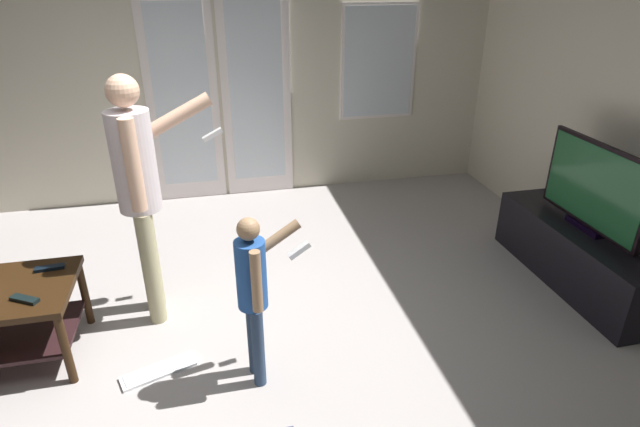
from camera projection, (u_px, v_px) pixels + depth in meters
name	position (u px, v px, depth m)	size (l,w,h in m)	color
ground_plane	(208.00, 368.00, 3.12)	(6.33, 5.50, 0.02)	#A8A09D
wall_back_with_doors	(194.00, 65.00, 4.94)	(6.33, 0.09, 2.81)	beige
tv_stand	(578.00, 256.00, 3.88)	(0.45, 1.51, 0.46)	black
flat_screen_tv	(594.00, 187.00, 3.64)	(0.08, 0.97, 0.65)	black
person_adult	(140.00, 181.00, 3.19)	(0.69, 0.50, 1.65)	tan
person_child	(254.00, 287.00, 2.78)	(0.44, 0.33, 1.05)	navy
loose_keyboard	(158.00, 371.00, 3.07)	(0.46, 0.27, 0.02)	white
tv_remote_black	(25.00, 299.00, 2.87)	(0.17, 0.05, 0.02)	black
dvd_remote_slim	(50.00, 268.00, 3.17)	(0.17, 0.05, 0.02)	black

